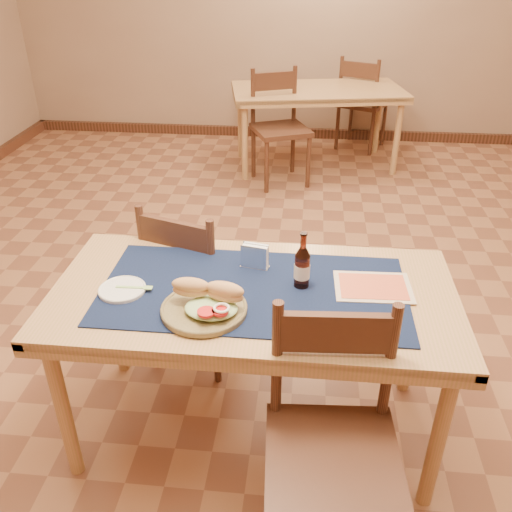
# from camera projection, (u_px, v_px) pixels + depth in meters

# --- Properties ---
(room) EXTENTS (6.04, 7.04, 2.84)m
(room) POSITION_uv_depth(u_px,v_px,m) (271.00, 77.00, 2.49)
(room) COLOR #946040
(room) RESTS_ON ground
(main_table) EXTENTS (1.60, 0.80, 0.75)m
(main_table) POSITION_uv_depth(u_px,v_px,m) (253.00, 308.00, 2.18)
(main_table) COLOR #B27F53
(main_table) RESTS_ON ground
(placemat) EXTENTS (1.20, 0.60, 0.01)m
(placemat) POSITION_uv_depth(u_px,v_px,m) (253.00, 290.00, 2.13)
(placemat) COLOR #101A3D
(placemat) RESTS_ON main_table
(baseboard) EXTENTS (6.00, 7.00, 0.10)m
(baseboard) POSITION_uv_depth(u_px,v_px,m) (268.00, 314.00, 3.18)
(baseboard) COLOR #4F2B1C
(baseboard) RESTS_ON ground
(back_table) EXTENTS (1.70, 1.07, 0.75)m
(back_table) POSITION_uv_depth(u_px,v_px,m) (317.00, 97.00, 5.08)
(back_table) COLOR #B27F53
(back_table) RESTS_ON ground
(chair_main_far) EXTENTS (0.53, 0.53, 0.92)m
(chair_main_far) POSITION_uv_depth(u_px,v_px,m) (195.00, 280.00, 2.70)
(chair_main_far) COLOR #4F2B1C
(chair_main_far) RESTS_ON ground
(chair_main_near) EXTENTS (0.47, 0.47, 0.96)m
(chair_main_near) POSITION_uv_depth(u_px,v_px,m) (332.00, 443.00, 1.80)
(chair_main_near) COLOR #4F2B1C
(chair_main_near) RESTS_ON ground
(chair_back_near) EXTENTS (0.60, 0.60, 0.99)m
(chair_back_near) POSITION_uv_depth(u_px,v_px,m) (279.00, 126.00, 4.82)
(chair_back_near) COLOR #4F2B1C
(chair_back_near) RESTS_ON ground
(chair_back_far) EXTENTS (0.58, 0.58, 0.96)m
(chair_back_far) POSITION_uv_depth(u_px,v_px,m) (362.00, 102.00, 5.60)
(chair_back_far) COLOR #4F2B1C
(chair_back_far) RESTS_ON ground
(sandwich_plate) EXTENTS (0.32, 0.32, 0.12)m
(sandwich_plate) POSITION_uv_depth(u_px,v_px,m) (207.00, 304.00, 1.99)
(sandwich_plate) COLOR olive
(sandwich_plate) RESTS_ON placemat
(side_plate) EXTENTS (0.18, 0.18, 0.02)m
(side_plate) POSITION_uv_depth(u_px,v_px,m) (122.00, 289.00, 2.12)
(side_plate) COLOR silver
(side_plate) RESTS_ON placemat
(fork) EXTENTS (0.15, 0.03, 0.00)m
(fork) POSITION_uv_depth(u_px,v_px,m) (137.00, 287.00, 2.12)
(fork) COLOR #9AD072
(fork) RESTS_ON side_plate
(beer_bottle) EXTENTS (0.06, 0.06, 0.24)m
(beer_bottle) POSITION_uv_depth(u_px,v_px,m) (302.00, 267.00, 2.11)
(beer_bottle) COLOR #4C190D
(beer_bottle) RESTS_ON placemat
(napkin_holder) EXTENTS (0.13, 0.07, 0.11)m
(napkin_holder) POSITION_uv_depth(u_px,v_px,m) (255.00, 257.00, 2.25)
(napkin_holder) COLOR white
(napkin_holder) RESTS_ON placemat
(menu_card) EXTENTS (0.31, 0.23, 0.01)m
(menu_card) POSITION_uv_depth(u_px,v_px,m) (373.00, 287.00, 2.14)
(menu_card) COLOR beige
(menu_card) RESTS_ON placemat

